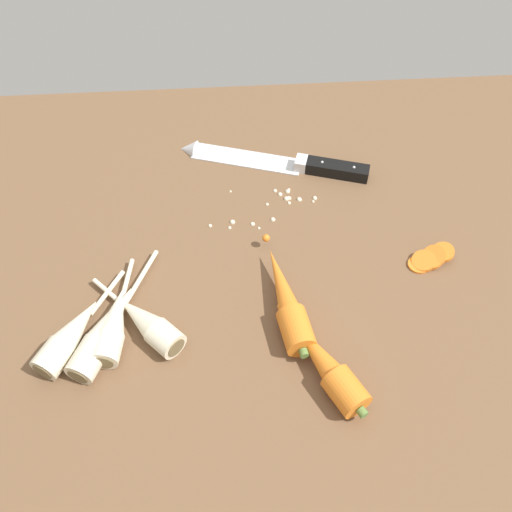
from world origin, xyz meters
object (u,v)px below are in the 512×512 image
(carrot_slice_stack, at_px, (430,258))
(parsnip_front, at_px, (113,325))
(parsnip_back, at_px, (106,330))
(chefs_knife, at_px, (269,160))
(whole_carrot_second, at_px, (326,365))
(parsnip_mid_right, at_px, (71,335))
(parsnip_mid_left, at_px, (147,323))
(whole_carrot, at_px, (287,301))

(carrot_slice_stack, bearing_deg, parsnip_front, -168.98)
(parsnip_front, distance_m, parsnip_back, 0.01)
(chefs_knife, height_order, carrot_slice_stack, same)
(chefs_knife, xyz_separation_m, parsnip_back, (-0.25, -0.34, 0.01))
(whole_carrot_second, bearing_deg, parsnip_mid_right, 168.41)
(parsnip_mid_left, distance_m, parsnip_back, 0.06)
(parsnip_mid_left, relative_size, carrot_slice_stack, 1.96)
(chefs_knife, relative_size, parsnip_mid_right, 1.97)
(chefs_knife, distance_m, parsnip_front, 0.42)
(chefs_knife, relative_size, carrot_slice_stack, 4.65)
(whole_carrot_second, height_order, parsnip_front, whole_carrot_second)
(parsnip_front, distance_m, parsnip_mid_left, 0.05)
(whole_carrot_second, relative_size, parsnip_mid_right, 1.00)
(carrot_slice_stack, bearing_deg, whole_carrot_second, -137.60)
(chefs_knife, distance_m, whole_carrot_second, 0.42)
(chefs_knife, distance_m, parsnip_mid_left, 0.39)
(whole_carrot, xyz_separation_m, parsnip_mid_left, (-0.19, -0.02, -0.00))
(parsnip_mid_right, height_order, carrot_slice_stack, parsnip_mid_right)
(whole_carrot_second, xyz_separation_m, carrot_slice_stack, (0.19, 0.17, -0.01))
(whole_carrot, height_order, carrot_slice_stack, whole_carrot)
(chefs_knife, relative_size, parsnip_mid_left, 2.38)
(whole_carrot, xyz_separation_m, carrot_slice_stack, (0.23, 0.07, -0.01))
(whole_carrot_second, bearing_deg, parsnip_mid_left, 161.07)
(parsnip_mid_left, distance_m, carrot_slice_stack, 0.43)
(parsnip_front, xyz_separation_m, carrot_slice_stack, (0.47, 0.09, -0.01))
(parsnip_back, distance_m, carrot_slice_stack, 0.49)
(whole_carrot_second, relative_size, carrot_slice_stack, 2.37)
(parsnip_mid_right, bearing_deg, chefs_knife, 49.22)
(parsnip_front, bearing_deg, parsnip_mid_left, -1.00)
(chefs_knife, bearing_deg, parsnip_mid_right, -130.78)
(whole_carrot_second, xyz_separation_m, parsnip_front, (-0.28, 0.08, -0.00))
(chefs_knife, bearing_deg, parsnip_front, -126.07)
(whole_carrot, bearing_deg, parsnip_front, -174.91)
(parsnip_mid_left, bearing_deg, parsnip_front, 179.00)
(parsnip_front, bearing_deg, parsnip_mid_right, -167.66)
(whole_carrot, height_order, parsnip_back, whole_carrot)
(parsnip_front, relative_size, parsnip_mid_left, 1.26)
(whole_carrot, xyz_separation_m, parsnip_mid_right, (-0.30, -0.03, -0.00))
(parsnip_mid_right, bearing_deg, parsnip_mid_left, 6.32)
(whole_carrot, distance_m, parsnip_back, 0.25)
(chefs_knife, height_order, parsnip_mid_left, parsnip_mid_left)
(carrot_slice_stack, bearing_deg, parsnip_back, -168.32)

